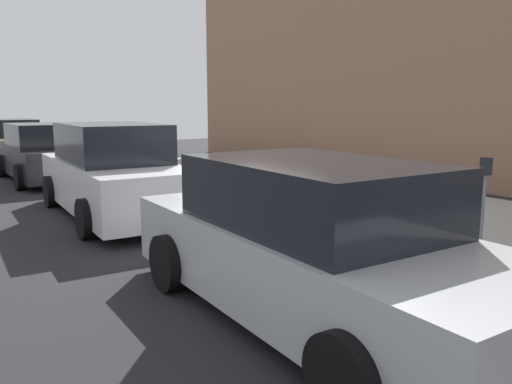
% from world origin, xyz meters
% --- Properties ---
extents(ground_plane, '(40.00, 40.00, 0.00)m').
position_xyz_m(ground_plane, '(0.00, 0.00, 0.00)').
color(ground_plane, black).
extents(sidewalk_curb, '(18.00, 5.00, 0.14)m').
position_xyz_m(sidewalk_curb, '(0.00, -2.50, 0.07)').
color(sidewalk_curb, '#9E9B93').
rests_on(sidewalk_curb, ground_plane).
extents(building_facade_sidewalk_side, '(24.00, 3.00, 9.13)m').
position_xyz_m(building_facade_sidewalk_side, '(0.00, -7.60, 4.57)').
color(building_facade_sidewalk_side, '#936B51').
rests_on(building_facade_sidewalk_side, ground_plane).
extents(suitcase_silver_0, '(0.44, 0.25, 0.98)m').
position_xyz_m(suitcase_silver_0, '(-3.23, -0.77, 0.48)').
color(suitcase_silver_0, '#9EA0A8').
rests_on(suitcase_silver_0, sidewalk_curb).
extents(suitcase_black_1, '(0.42, 0.24, 0.92)m').
position_xyz_m(suitcase_black_1, '(-2.69, -0.64, 0.48)').
color(suitcase_black_1, black).
rests_on(suitcase_black_1, sidewalk_curb).
extents(suitcase_teal_2, '(0.39, 0.22, 0.76)m').
position_xyz_m(suitcase_teal_2, '(-2.17, -0.72, 0.40)').
color(suitcase_teal_2, '#0F606B').
rests_on(suitcase_teal_2, sidewalk_curb).
extents(suitcase_navy_3, '(0.47, 0.23, 0.73)m').
position_xyz_m(suitcase_navy_3, '(-1.63, -0.70, 0.40)').
color(suitcase_navy_3, navy).
rests_on(suitcase_navy_3, sidewalk_curb).
extents(suitcase_maroon_4, '(0.38, 0.26, 0.84)m').
position_xyz_m(suitcase_maroon_4, '(-1.09, -0.72, 0.41)').
color(suitcase_maroon_4, maroon).
rests_on(suitcase_maroon_4, sidewalk_curb).
extents(suitcase_olive_5, '(0.37, 0.24, 0.98)m').
position_xyz_m(suitcase_olive_5, '(-0.59, -0.76, 0.46)').
color(suitcase_olive_5, '#59601E').
rests_on(suitcase_olive_5, sidewalk_curb).
extents(suitcase_red_6, '(0.46, 0.25, 0.79)m').
position_xyz_m(suitcase_red_6, '(-0.07, -0.70, 0.42)').
color(suitcase_red_6, red).
rests_on(suitcase_red_6, sidewalk_curb).
extents(suitcase_silver_7, '(0.48, 0.27, 0.81)m').
position_xyz_m(suitcase_silver_7, '(0.52, -0.71, 0.51)').
color(suitcase_silver_7, '#9EA0A8').
rests_on(suitcase_silver_7, sidewalk_curb).
extents(fire_hydrant, '(0.39, 0.21, 0.75)m').
position_xyz_m(fire_hydrant, '(1.51, -0.69, 0.53)').
color(fire_hydrant, '#D89E0C').
rests_on(fire_hydrant, sidewalk_curb).
extents(bollard_post, '(0.15, 0.15, 0.73)m').
position_xyz_m(bollard_post, '(2.22, -0.54, 0.50)').
color(bollard_post, brown).
rests_on(bollard_post, sidewalk_curb).
extents(parking_meter, '(0.12, 0.09, 1.27)m').
position_xyz_m(parking_meter, '(-4.38, -0.94, 0.97)').
color(parking_meter, slate).
rests_on(parking_meter, sidewalk_curb).
extents(parked_car_silver_0, '(4.71, 2.09, 1.55)m').
position_xyz_m(parked_car_silver_0, '(-4.38, 1.88, 0.73)').
color(parked_car_silver_0, '#B2B5BA').
rests_on(parked_car_silver_0, ground_plane).
extents(parked_car_white_1, '(4.84, 2.12, 1.72)m').
position_xyz_m(parked_car_white_1, '(1.29, 1.88, 0.80)').
color(parked_car_white_1, silver).
rests_on(parked_car_white_1, ground_plane).
extents(parked_car_charcoal_2, '(4.48, 2.05, 1.56)m').
position_xyz_m(parked_car_charcoal_2, '(6.80, 1.88, 0.73)').
color(parked_car_charcoal_2, black).
rests_on(parked_car_charcoal_2, ground_plane).
extents(parked_car_beige_3, '(4.68, 2.13, 1.55)m').
position_xyz_m(parked_car_beige_3, '(12.37, 1.88, 0.73)').
color(parked_car_beige_3, tan).
rests_on(parked_car_beige_3, ground_plane).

